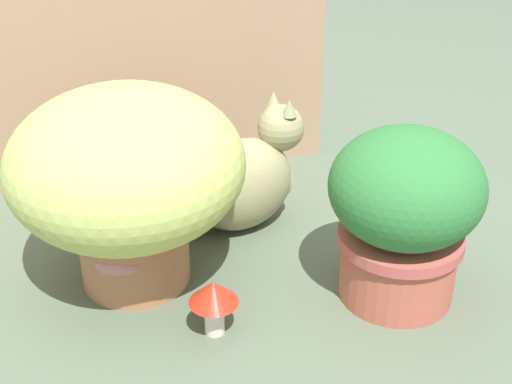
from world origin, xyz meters
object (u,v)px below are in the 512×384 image
(grass_planter, at_px, (127,175))
(mushroom_ornament_pink, at_px, (122,252))
(leafy_planter, at_px, (404,211))
(cat, at_px, (248,178))
(mushroom_ornament_red, at_px, (214,297))

(grass_planter, xyz_separation_m, mushroom_ornament_pink, (-0.03, -0.07, -0.13))
(leafy_planter, bearing_deg, cat, 121.48)
(cat, relative_size, mushroom_ornament_pink, 2.43)
(mushroom_ornament_red, distance_m, mushroom_ornament_pink, 0.21)
(grass_planter, distance_m, mushroom_ornament_red, 0.30)
(cat, height_order, mushroom_ornament_red, cat)
(leafy_planter, distance_m, cat, 0.42)
(mushroom_ornament_pink, bearing_deg, grass_planter, 66.22)
(cat, bearing_deg, mushroom_ornament_pink, -145.23)
(cat, height_order, mushroom_ornament_pink, cat)
(grass_planter, height_order, leafy_planter, grass_planter)
(leafy_planter, bearing_deg, mushroom_ornament_pink, 166.12)
(cat, xyz_separation_m, mushroom_ornament_red, (-0.17, -0.37, -0.04))
(cat, bearing_deg, grass_planter, -152.25)
(cat, distance_m, mushroom_ornament_red, 0.41)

